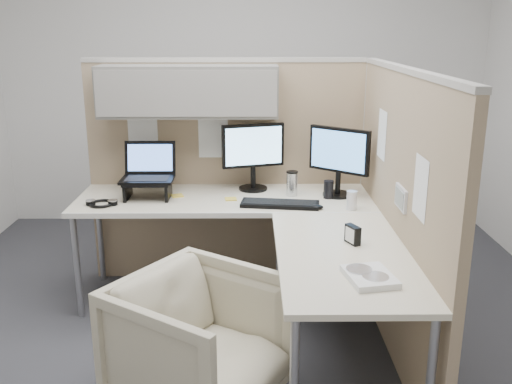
{
  "coord_description": "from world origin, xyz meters",
  "views": [
    {
      "loc": [
        0.07,
        -3.14,
        1.83
      ],
      "look_at": [
        0.1,
        0.25,
        0.85
      ],
      "focal_mm": 40.0,
      "sensor_mm": 36.0,
      "label": 1
    }
  ],
  "objects_px": {
    "desk": "(260,223)",
    "monitor_left": "(253,151)",
    "office_chair": "(200,336)",
    "keyboard": "(280,204)"
  },
  "relations": [
    {
      "from": "office_chair",
      "to": "keyboard",
      "type": "bearing_deg",
      "value": 10.45
    },
    {
      "from": "office_chair",
      "to": "keyboard",
      "type": "height_order",
      "value": "keyboard"
    },
    {
      "from": "desk",
      "to": "keyboard",
      "type": "bearing_deg",
      "value": 59.24
    },
    {
      "from": "office_chair",
      "to": "monitor_left",
      "type": "relative_size",
      "value": 1.58
    },
    {
      "from": "desk",
      "to": "keyboard",
      "type": "xyz_separation_m",
      "value": [
        0.13,
        0.22,
        0.05
      ]
    },
    {
      "from": "office_chair",
      "to": "monitor_left",
      "type": "bearing_deg",
      "value": 23.31
    },
    {
      "from": "desk",
      "to": "monitor_left",
      "type": "relative_size",
      "value": 4.29
    },
    {
      "from": "office_chair",
      "to": "monitor_left",
      "type": "distance_m",
      "value": 1.54
    },
    {
      "from": "desk",
      "to": "office_chair",
      "type": "relative_size",
      "value": 2.71
    },
    {
      "from": "desk",
      "to": "monitor_left",
      "type": "distance_m",
      "value": 0.68
    }
  ]
}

